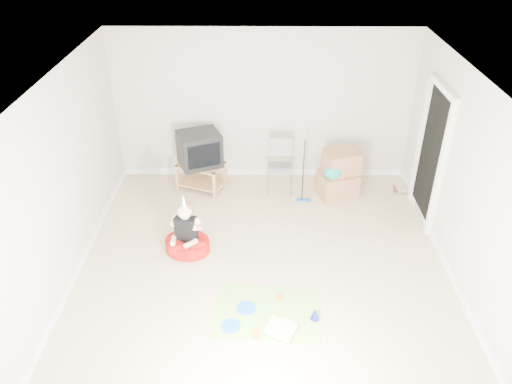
{
  "coord_description": "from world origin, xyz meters",
  "views": [
    {
      "loc": [
        -0.05,
        -5.36,
        4.43
      ],
      "look_at": [
        -0.1,
        0.4,
        0.9
      ],
      "focal_mm": 35.0,
      "sensor_mm": 36.0,
      "label": 1
    }
  ],
  "objects_px": {
    "birthday_cake": "(281,330)",
    "folding_chair": "(280,168)",
    "crt_tv": "(199,149)",
    "tv_stand": "(201,174)",
    "seated_woman": "(187,239)",
    "cardboard_boxes": "(339,175)"
  },
  "relations": [
    {
      "from": "cardboard_boxes",
      "to": "seated_woman",
      "type": "distance_m",
      "value": 2.8
    },
    {
      "from": "crt_tv",
      "to": "folding_chair",
      "type": "distance_m",
      "value": 1.37
    },
    {
      "from": "folding_chair",
      "to": "birthday_cake",
      "type": "distance_m",
      "value": 3.19
    },
    {
      "from": "crt_tv",
      "to": "birthday_cake",
      "type": "distance_m",
      "value": 3.55
    },
    {
      "from": "folding_chair",
      "to": "birthday_cake",
      "type": "xyz_separation_m",
      "value": [
        -0.08,
        -3.17,
        -0.41
      ]
    },
    {
      "from": "tv_stand",
      "to": "folding_chair",
      "type": "distance_m",
      "value": 1.34
    },
    {
      "from": "seated_woman",
      "to": "birthday_cake",
      "type": "xyz_separation_m",
      "value": [
        1.28,
        -1.53,
        -0.16
      ]
    },
    {
      "from": "seated_woman",
      "to": "cardboard_boxes",
      "type": "bearing_deg",
      "value": 33.67
    },
    {
      "from": "folding_chair",
      "to": "seated_woman",
      "type": "bearing_deg",
      "value": -129.64
    },
    {
      "from": "tv_stand",
      "to": "cardboard_boxes",
      "type": "relative_size",
      "value": 1.12
    },
    {
      "from": "tv_stand",
      "to": "birthday_cake",
      "type": "bearing_deg",
      "value": -68.91
    },
    {
      "from": "tv_stand",
      "to": "cardboard_boxes",
      "type": "bearing_deg",
      "value": -4.06
    },
    {
      "from": "cardboard_boxes",
      "to": "birthday_cake",
      "type": "relative_size",
      "value": 1.9
    },
    {
      "from": "crt_tv",
      "to": "seated_woman",
      "type": "xyz_separation_m",
      "value": [
        -0.03,
        -1.71,
        -0.55
      ]
    },
    {
      "from": "tv_stand",
      "to": "seated_woman",
      "type": "distance_m",
      "value": 1.72
    },
    {
      "from": "crt_tv",
      "to": "birthday_cake",
      "type": "xyz_separation_m",
      "value": [
        1.25,
        -3.24,
        -0.71
      ]
    },
    {
      "from": "birthday_cake",
      "to": "seated_woman",
      "type": "bearing_deg",
      "value": 129.87
    },
    {
      "from": "seated_woman",
      "to": "birthday_cake",
      "type": "distance_m",
      "value": 2.0
    },
    {
      "from": "tv_stand",
      "to": "crt_tv",
      "type": "height_order",
      "value": "crt_tv"
    },
    {
      "from": "birthday_cake",
      "to": "folding_chair",
      "type": "bearing_deg",
      "value": 88.57
    },
    {
      "from": "crt_tv",
      "to": "folding_chair",
      "type": "xyz_separation_m",
      "value": [
        1.33,
        -0.08,
        -0.3
      ]
    },
    {
      "from": "cardboard_boxes",
      "to": "birthday_cake",
      "type": "xyz_separation_m",
      "value": [
        -1.05,
        -3.08,
        -0.33
      ]
    }
  ]
}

